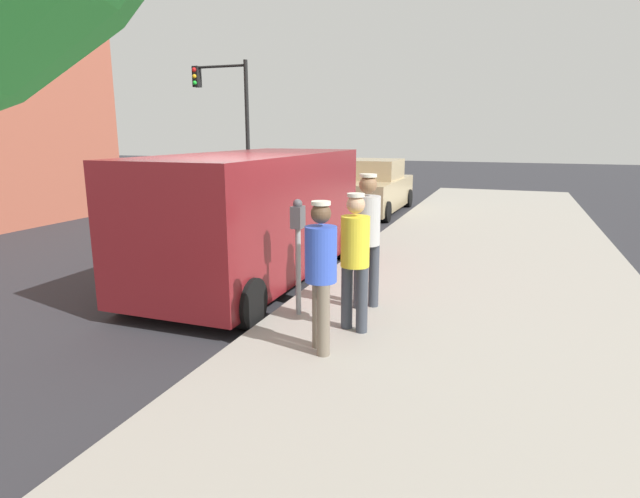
{
  "coord_description": "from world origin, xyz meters",
  "views": [
    {
      "loc": [
        3.86,
        -6.82,
        2.49
      ],
      "look_at": [
        1.65,
        -0.81,
        1.05
      ],
      "focal_mm": 29.19,
      "sensor_mm": 36.0,
      "label": 1
    }
  ],
  "objects_px": {
    "parking_meter_near": "(298,237)",
    "traffic_light_corner": "(228,106)",
    "pedestrian_in_blue": "(321,268)",
    "pedestrian_in_yellow": "(355,254)",
    "pedestrian_in_gray": "(367,232)",
    "parked_sedan_ahead": "(371,189)",
    "parked_van": "(254,214)"
  },
  "relations": [
    {
      "from": "pedestrian_in_blue",
      "to": "parked_van",
      "type": "distance_m",
      "value": 3.47
    },
    {
      "from": "pedestrian_in_gray",
      "to": "traffic_light_corner",
      "type": "distance_m",
      "value": 15.29
    },
    {
      "from": "pedestrian_in_yellow",
      "to": "parked_sedan_ahead",
      "type": "xyz_separation_m",
      "value": [
        -2.47,
        10.21,
        -0.35
      ]
    },
    {
      "from": "pedestrian_in_gray",
      "to": "parked_sedan_ahead",
      "type": "distance_m",
      "value": 9.65
    },
    {
      "from": "parking_meter_near",
      "to": "pedestrian_in_gray",
      "type": "distance_m",
      "value": 0.95
    },
    {
      "from": "parking_meter_near",
      "to": "traffic_light_corner",
      "type": "bearing_deg",
      "value": 123.07
    },
    {
      "from": "parking_meter_near",
      "to": "pedestrian_in_yellow",
      "type": "bearing_deg",
      "value": -18.79
    },
    {
      "from": "pedestrian_in_blue",
      "to": "parked_van",
      "type": "xyz_separation_m",
      "value": [
        -2.18,
        2.7,
        0.06
      ]
    },
    {
      "from": "pedestrian_in_blue",
      "to": "parked_sedan_ahead",
      "type": "distance_m",
      "value": 11.18
    },
    {
      "from": "traffic_light_corner",
      "to": "parked_van",
      "type": "bearing_deg",
      "value": -58.43
    },
    {
      "from": "traffic_light_corner",
      "to": "parking_meter_near",
      "type": "bearing_deg",
      "value": -56.93
    },
    {
      "from": "pedestrian_in_blue",
      "to": "pedestrian_in_yellow",
      "type": "height_order",
      "value": "pedestrian_in_yellow"
    },
    {
      "from": "pedestrian_in_gray",
      "to": "pedestrian_in_blue",
      "type": "distance_m",
      "value": 1.6
    },
    {
      "from": "pedestrian_in_blue",
      "to": "parked_van",
      "type": "height_order",
      "value": "parked_van"
    },
    {
      "from": "parking_meter_near",
      "to": "pedestrian_in_gray",
      "type": "height_order",
      "value": "pedestrian_in_gray"
    },
    {
      "from": "pedestrian_in_blue",
      "to": "pedestrian_in_yellow",
      "type": "relative_size",
      "value": 0.99
    },
    {
      "from": "parking_meter_near",
      "to": "parked_van",
      "type": "height_order",
      "value": "parked_van"
    },
    {
      "from": "traffic_light_corner",
      "to": "pedestrian_in_blue",
      "type": "bearing_deg",
      "value": -56.86
    },
    {
      "from": "parking_meter_near",
      "to": "traffic_light_corner",
      "type": "xyz_separation_m",
      "value": [
        -8.27,
        12.7,
        2.34
      ]
    },
    {
      "from": "parking_meter_near",
      "to": "parked_sedan_ahead",
      "type": "bearing_deg",
      "value": 99.3
    },
    {
      "from": "parked_van",
      "to": "pedestrian_in_yellow",
      "type": "bearing_deg",
      "value": -40.06
    },
    {
      "from": "pedestrian_in_blue",
      "to": "parked_sedan_ahead",
      "type": "xyz_separation_m",
      "value": [
        -2.31,
        10.94,
        -0.34
      ]
    },
    {
      "from": "parked_sedan_ahead",
      "to": "traffic_light_corner",
      "type": "height_order",
      "value": "traffic_light_corner"
    },
    {
      "from": "parking_meter_near",
      "to": "traffic_light_corner",
      "type": "relative_size",
      "value": 0.29
    },
    {
      "from": "parking_meter_near",
      "to": "traffic_light_corner",
      "type": "distance_m",
      "value": 15.34
    },
    {
      "from": "pedestrian_in_yellow",
      "to": "parked_sedan_ahead",
      "type": "height_order",
      "value": "pedestrian_in_yellow"
    },
    {
      "from": "parking_meter_near",
      "to": "pedestrian_in_blue",
      "type": "distance_m",
      "value": 1.23
    },
    {
      "from": "parked_sedan_ahead",
      "to": "pedestrian_in_blue",
      "type": "bearing_deg",
      "value": -78.08
    },
    {
      "from": "parking_meter_near",
      "to": "pedestrian_in_yellow",
      "type": "xyz_separation_m",
      "value": [
        0.84,
        -0.29,
        -0.08
      ]
    },
    {
      "from": "pedestrian_in_gray",
      "to": "pedestrian_in_yellow",
      "type": "relative_size",
      "value": 1.09
    },
    {
      "from": "pedestrian_in_blue",
      "to": "parked_sedan_ahead",
      "type": "relative_size",
      "value": 0.37
    },
    {
      "from": "parking_meter_near",
      "to": "parked_van",
      "type": "relative_size",
      "value": 0.29
    }
  ]
}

